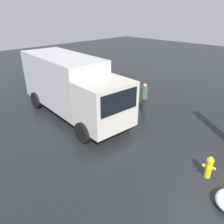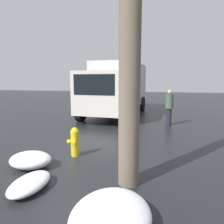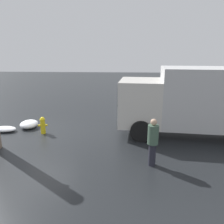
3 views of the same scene
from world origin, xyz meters
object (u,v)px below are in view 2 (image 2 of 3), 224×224
(tree_trunk, at_px, (130,80))
(delivery_truck, at_px, (118,87))
(pedestrian, at_px, (169,106))
(fire_hydrant, at_px, (75,141))

(tree_trunk, xyz_separation_m, delivery_truck, (8.41, 1.89, -0.42))
(pedestrian, bearing_deg, tree_trunk, -175.77)
(tree_trunk, bearing_deg, fire_hydrant, 52.60)
(fire_hydrant, height_order, tree_trunk, tree_trunk)
(fire_hydrant, xyz_separation_m, tree_trunk, (-1.26, -1.65, 1.64))
(fire_hydrant, distance_m, delivery_truck, 7.26)
(fire_hydrant, distance_m, pedestrian, 5.34)
(fire_hydrant, relative_size, delivery_truck, 0.11)
(pedestrian, bearing_deg, fire_hydrant, 164.04)
(pedestrian, bearing_deg, delivery_truck, 62.04)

